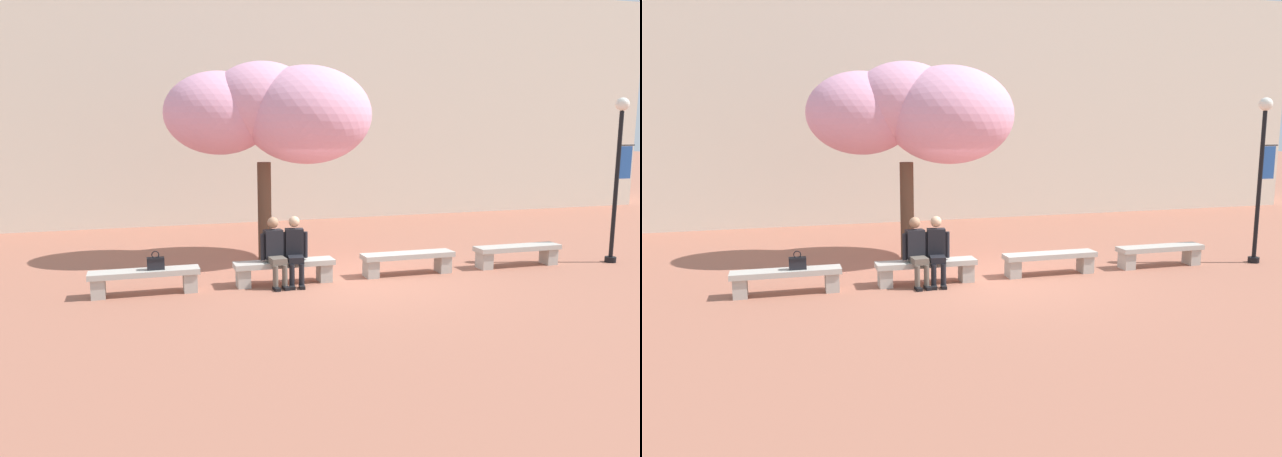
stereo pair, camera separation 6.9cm
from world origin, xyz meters
The scene contains 11 objects.
ground_plane centered at (0.00, 0.00, 0.00)m, with size 100.00×100.00×0.00m, color #9E604C.
building_facade centered at (0.00, 9.66, 3.65)m, with size 28.00×4.00×7.31m, color beige.
stone_bench_west_end centered at (-3.84, 0.00, 0.31)m, with size 1.92×0.44×0.45m.
stone_bench_near_west centered at (-1.28, 0.00, 0.31)m, with size 1.92×0.44×0.45m.
stone_bench_center centered at (1.28, 0.00, 0.31)m, with size 1.92×0.44×0.45m.
stone_bench_near_east centered at (3.84, 0.00, 0.31)m, with size 1.92×0.44×0.45m.
person_seated_left centered at (-1.48, -0.05, 0.70)m, with size 0.51×0.70×1.29m.
person_seated_right centered at (-1.09, -0.05, 0.70)m, with size 0.51×0.72×1.29m.
handbag centered at (-3.64, -0.03, 0.58)m, with size 0.30×0.15×0.34m.
cherry_tree_main centered at (-0.96, 2.23, 3.26)m, with size 4.45×2.97×4.34m.
lamp_post_with_banner centered at (6.06, -0.27, 2.15)m, with size 0.54×0.28×3.56m.
Camera 2 is at (-3.96, -11.24, 3.01)m, focal length 35.00 mm.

